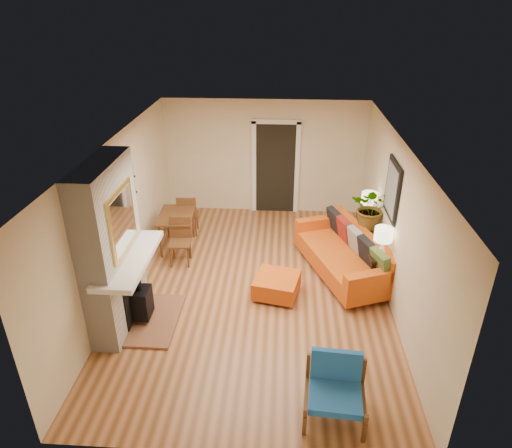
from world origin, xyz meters
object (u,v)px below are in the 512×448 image
(sofa, at_px, (347,254))
(dining_table, at_px, (180,221))
(blue_chair, at_px, (335,385))
(lamp_near, at_px, (383,239))
(ottoman, at_px, (277,285))
(console_table, at_px, (372,242))
(houseplant, at_px, (372,208))
(lamp_far, at_px, (369,202))

(sofa, height_order, dining_table, sofa)
(blue_chair, relative_size, lamp_near, 1.44)
(ottoman, height_order, blue_chair, blue_chair)
(blue_chair, height_order, lamp_near, lamp_near)
(sofa, bearing_deg, blue_chair, -98.87)
(ottoman, bearing_deg, blue_chair, -72.24)
(dining_table, relative_size, console_table, 0.90)
(console_table, distance_m, houseplant, 0.63)
(dining_table, distance_m, lamp_near, 3.94)
(lamp_near, relative_size, lamp_far, 1.00)
(houseplant, bearing_deg, lamp_near, -89.47)
(ottoman, xyz_separation_m, houseplant, (1.68, 1.22, 0.92))
(blue_chair, distance_m, console_table, 3.41)
(ottoman, relative_size, lamp_far, 1.56)
(blue_chair, bearing_deg, dining_table, 124.79)
(sofa, height_order, blue_chair, sofa)
(console_table, relative_size, lamp_far, 3.43)
(sofa, xyz_separation_m, ottoman, (-1.25, -0.79, -0.19))
(ottoman, bearing_deg, dining_table, 141.72)
(lamp_near, bearing_deg, console_table, 90.00)
(ottoman, relative_size, blue_chair, 1.08)
(sofa, distance_m, houseplant, 0.96)
(sofa, xyz_separation_m, blue_chair, (-0.49, -3.15, 0.02))
(ottoman, distance_m, houseplant, 2.28)
(lamp_near, distance_m, lamp_far, 1.46)
(ottoman, height_order, lamp_far, lamp_far)
(sofa, relative_size, houseplant, 3.05)
(dining_table, xyz_separation_m, lamp_far, (3.65, 0.06, 0.48))
(lamp_near, distance_m, houseplant, 1.08)
(houseplant, bearing_deg, ottoman, -144.02)
(blue_chair, relative_size, lamp_far, 1.44)
(sofa, relative_size, ottoman, 2.93)
(lamp_near, bearing_deg, sofa, 124.62)
(lamp_near, height_order, houseplant, houseplant)
(console_table, bearing_deg, lamp_near, -90.00)
(blue_chair, distance_m, lamp_far, 4.12)
(console_table, bearing_deg, lamp_far, 90.00)
(sofa, bearing_deg, houseplant, 44.60)
(console_table, bearing_deg, dining_table, 170.23)
(dining_table, bearing_deg, lamp_far, 0.94)
(lamp_far, distance_m, houseplant, 0.39)
(dining_table, relative_size, houseplant, 2.06)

